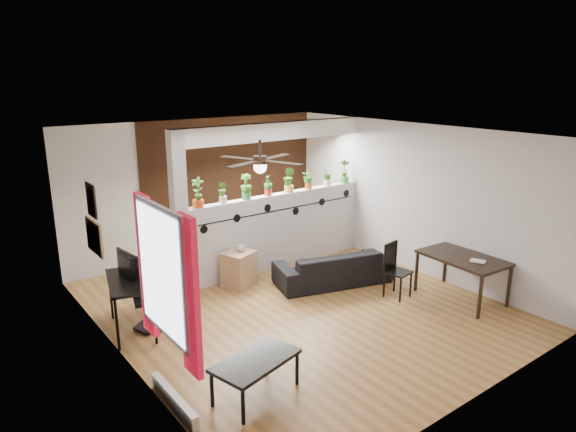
{
  "coord_description": "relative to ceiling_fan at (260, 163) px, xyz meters",
  "views": [
    {
      "loc": [
        -4.39,
        -5.64,
        3.41
      ],
      "look_at": [
        0.32,
        0.6,
        1.22
      ],
      "focal_mm": 32.0,
      "sensor_mm": 36.0,
      "label": 1
    }
  ],
  "objects": [
    {
      "name": "pier_column",
      "position": [
        -0.31,
        1.8,
        -1.01
      ],
      "size": [
        0.22,
        0.2,
        2.6
      ],
      "primitive_type": "cube",
      "color": "#BCBCC1",
      "rests_on": "ground"
    },
    {
      "name": "computer_desk",
      "position": [
        -1.45,
        1.01,
        -1.63
      ],
      "size": [
        0.78,
        1.14,
        0.75
      ],
      "color": "black",
      "rests_on": "ground"
    },
    {
      "name": "window_assembly",
      "position": [
        -1.76,
        -0.9,
        -0.81
      ],
      "size": [
        0.09,
        1.3,
        1.55
      ],
      "color": "white",
      "rests_on": "room_shell"
    },
    {
      "name": "monitor",
      "position": [
        -1.45,
        1.16,
        -1.47
      ],
      "size": [
        0.33,
        0.1,
        0.18
      ],
      "primitive_type": "imported",
      "rotation": [
        0.0,
        0.0,
        1.71
      ],
      "color": "black",
      "rests_on": "computer_desk"
    },
    {
      "name": "vine_decal",
      "position": [
        1.6,
        1.7,
        -1.23
      ],
      "size": [
        3.31,
        0.01,
        0.3
      ],
      "color": "black",
      "rests_on": "partition_wall"
    },
    {
      "name": "room_shell",
      "position": [
        0.8,
        0.3,
        -1.01
      ],
      "size": [
        6.3,
        7.1,
        2.9
      ],
      "color": "brown",
      "rests_on": "ground"
    },
    {
      "name": "potted_plant_7",
      "position": [
        3.18,
        1.8,
        -0.72
      ],
      "size": [
        0.3,
        0.31,
        0.46
      ],
      "color": "#4B9737",
      "rests_on": "partition_wall"
    },
    {
      "name": "ceiling_fan",
      "position": [
        0.0,
        0.0,
        0.0
      ],
      "size": [
        1.19,
        1.19,
        0.43
      ],
      "color": "black",
      "rests_on": "room_shell"
    },
    {
      "name": "folding_chair",
      "position": [
        2.26,
        -0.35,
        -1.8
      ],
      "size": [
        0.4,
        0.4,
        0.87
      ],
      "color": "black",
      "rests_on": "ground"
    },
    {
      "name": "potted_plant_1",
      "position": [
        0.47,
        1.8,
        -0.77
      ],
      "size": [
        0.18,
        0.2,
        0.37
      ],
      "color": "white",
      "rests_on": "partition_wall"
    },
    {
      "name": "dining_table",
      "position": [
        3.01,
        -1.06,
        -1.69
      ],
      "size": [
        0.84,
        1.31,
        0.69
      ],
      "color": "black",
      "rests_on": "ground"
    },
    {
      "name": "potted_plant_6",
      "position": [
        2.73,
        1.8,
        -0.77
      ],
      "size": [
        0.21,
        0.22,
        0.36
      ],
      "color": "white",
      "rests_on": "partition_wall"
    },
    {
      "name": "book",
      "position": [
        2.91,
        -1.36,
        -1.61
      ],
      "size": [
        0.23,
        0.26,
        0.02
      ],
      "primitive_type": "imported",
      "rotation": [
        0.0,
        0.0,
        0.4
      ],
      "color": "gray",
      "rests_on": "dining_table"
    },
    {
      "name": "potted_plant_5",
      "position": [
        2.28,
        1.8,
        -0.77
      ],
      "size": [
        0.22,
        0.23,
        0.37
      ],
      "color": "#C74817",
      "rests_on": "partition_wall"
    },
    {
      "name": "cube_shelf",
      "position": [
        0.53,
        1.46,
        -2.02
      ],
      "size": [
        0.59,
        0.56,
        0.58
      ],
      "primitive_type": "cube",
      "rotation": [
        0.0,
        0.0,
        0.34
      ],
      "color": "#A78158",
      "rests_on": "ground"
    },
    {
      "name": "cup",
      "position": [
        0.58,
        1.46,
        -1.68
      ],
      "size": [
        0.15,
        0.15,
        0.11
      ],
      "primitive_type": "imported",
      "rotation": [
        0.0,
        0.0,
        0.13
      ],
      "color": "gray",
      "rests_on": "cube_shelf"
    },
    {
      "name": "coffee_table",
      "position": [
        -0.92,
        -1.23,
        -1.92
      ],
      "size": [
        1.06,
        0.75,
        0.45
      ],
      "color": "black",
      "rests_on": "ground"
    },
    {
      "name": "potted_plant_3",
      "position": [
        1.37,
        1.8,
        -0.77
      ],
      "size": [
        0.23,
        0.23,
        0.37
      ],
      "color": "red",
      "rests_on": "partition_wall"
    },
    {
      "name": "potted_plant_2",
      "position": [
        0.92,
        1.8,
        -0.74
      ],
      "size": [
        0.27,
        0.26,
        0.43
      ],
      "color": "#338D3D",
      "rests_on": "partition_wall"
    },
    {
      "name": "baseboard_heater",
      "position": [
        -1.74,
        -0.9,
        -2.22
      ],
      "size": [
        0.08,
        1.0,
        0.18
      ],
      "primitive_type": "cube",
      "color": "silver",
      "rests_on": "ground"
    },
    {
      "name": "potted_plant_0",
      "position": [
        0.02,
        1.8,
        -0.71
      ],
      "size": [
        0.32,
        0.33,
        0.48
      ],
      "color": "#D24B18",
      "rests_on": "partition_wall"
    },
    {
      "name": "ceiling_header",
      "position": [
        1.6,
        1.8,
        0.14
      ],
      "size": [
        3.6,
        0.18,
        0.3
      ],
      "primitive_type": "cube",
      "color": "white",
      "rests_on": "room_shell"
    },
    {
      "name": "potted_plant_4",
      "position": [
        1.83,
        1.8,
        -0.72
      ],
      "size": [
        0.27,
        0.29,
        0.46
      ],
      "color": "#E6B451",
      "rests_on": "partition_wall"
    },
    {
      "name": "brick_panel",
      "position": [
        1.6,
        3.27,
        -1.01
      ],
      "size": [
        3.9,
        0.05,
        2.6
      ],
      "primitive_type": "cube",
      "color": "#AD5C32",
      "rests_on": "ground"
    },
    {
      "name": "partition_wall",
      "position": [
        1.6,
        1.8,
        -1.64
      ],
      "size": [
        3.6,
        0.18,
        1.35
      ],
      "primitive_type": "cube",
      "color": "#BCBCC1",
      "rests_on": "ground"
    },
    {
      "name": "sofa",
      "position": [
        1.84,
        0.61,
        -2.05
      ],
      "size": [
        1.96,
        1.2,
        0.54
      ],
      "primitive_type": "imported",
      "rotation": [
        0.0,
        0.0,
        2.86
      ],
      "color": "black",
      "rests_on": "ground"
    },
    {
      "name": "framed_art",
      "position": [
        -1.78,
        1.2,
        -0.46
      ],
      "size": [
        0.03,
        0.34,
        0.44
      ],
      "color": "#8C7259",
      "rests_on": "room_shell"
    },
    {
      "name": "office_chair",
      "position": [
        -1.23,
        0.97,
        -1.92
      ],
      "size": [
        0.46,
        0.47,
        0.89
      ],
      "color": "black",
      "rests_on": "ground"
    },
    {
      "name": "corkboard",
      "position": [
        -1.78,
        1.25,
        -0.96
      ],
      "size": [
        0.03,
        0.6,
        0.45
      ],
      "primitive_type": "cube",
      "color": "#977449",
      "rests_on": "room_shell"
    }
  ]
}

